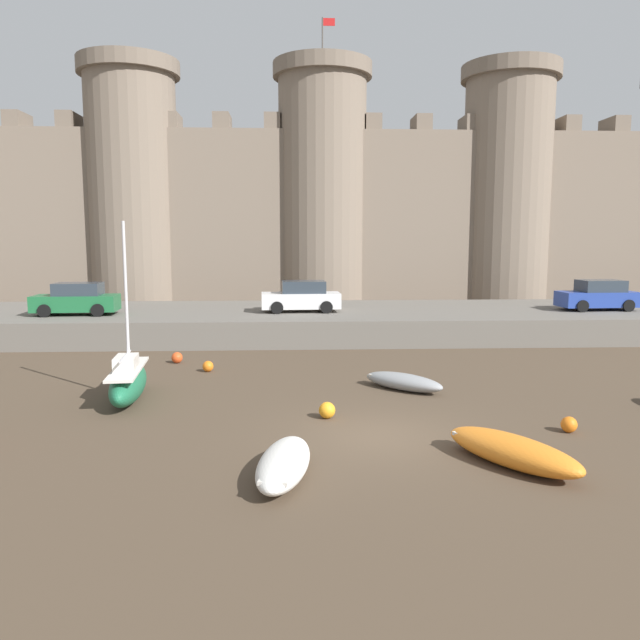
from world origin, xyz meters
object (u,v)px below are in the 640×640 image
(mooring_buoy_near_channel, at_px, (177,358))
(rowboat_midflat_centre, at_px, (403,381))
(car_quay_centre_west, at_px, (598,296))
(rowboat_foreground_left, at_px, (512,450))
(sailboat_foreground_right, at_px, (128,381))
(mooring_buoy_mid_mud, at_px, (208,366))
(mooring_buoy_off_centre, at_px, (569,425))
(rowboat_foreground_centre, at_px, (284,463))
(car_quay_west, at_px, (302,297))
(mooring_buoy_near_shore, at_px, (327,410))
(car_quay_east, at_px, (76,300))

(mooring_buoy_near_channel, bearing_deg, rowboat_midflat_centre, -30.20)
(car_quay_centre_west, bearing_deg, rowboat_foreground_left, -120.97)
(sailboat_foreground_right, bearing_deg, rowboat_foreground_left, -31.27)
(mooring_buoy_mid_mud, xyz_separation_m, mooring_buoy_off_centre, (10.69, -8.13, 0.00))
(rowboat_foreground_left, relative_size, mooring_buoy_near_channel, 7.88)
(rowboat_foreground_centre, bearing_deg, car_quay_west, 87.88)
(mooring_buoy_mid_mud, height_order, mooring_buoy_off_centre, mooring_buoy_off_centre)
(sailboat_foreground_right, relative_size, mooring_buoy_mid_mud, 13.37)
(rowboat_foreground_left, bearing_deg, mooring_buoy_off_centre, 44.39)
(sailboat_foreground_right, distance_m, mooring_buoy_off_centre, 13.24)
(mooring_buoy_near_channel, distance_m, car_quay_centre_west, 22.43)
(sailboat_foreground_right, bearing_deg, mooring_buoy_near_channel, 85.66)
(rowboat_midflat_centre, height_order, mooring_buoy_near_channel, rowboat_midflat_centre)
(rowboat_foreground_centre, xyz_separation_m, mooring_buoy_near_shore, (1.20, 4.47, -0.11))
(sailboat_foreground_right, bearing_deg, mooring_buoy_off_centre, -17.07)
(rowboat_foreground_centre, bearing_deg, mooring_buoy_near_channel, 109.78)
(mooring_buoy_off_centre, bearing_deg, mooring_buoy_near_channel, 140.98)
(rowboat_foreground_centre, relative_size, car_quay_centre_west, 0.79)
(rowboat_foreground_left, xyz_separation_m, mooring_buoy_near_shore, (-4.02, 3.96, -0.13))
(sailboat_foreground_right, relative_size, car_quay_west, 1.37)
(mooring_buoy_near_shore, xyz_separation_m, mooring_buoy_off_centre, (6.41, -1.61, -0.02))
(mooring_buoy_off_centre, bearing_deg, sailboat_foreground_right, 162.93)
(mooring_buoy_mid_mud, relative_size, car_quay_west, 0.10)
(rowboat_foreground_centre, relative_size, mooring_buoy_near_channel, 7.18)
(rowboat_foreground_centre, distance_m, car_quay_west, 19.71)
(rowboat_midflat_centre, relative_size, mooring_buoy_near_channel, 6.19)
(sailboat_foreground_right, distance_m, mooring_buoy_near_channel, 6.03)
(rowboat_foreground_left, relative_size, mooring_buoy_off_centre, 8.39)
(rowboat_midflat_centre, relative_size, mooring_buoy_mid_mud, 6.67)
(mooring_buoy_near_channel, bearing_deg, rowboat_foreground_left, -51.28)
(sailboat_foreground_right, xyz_separation_m, mooring_buoy_off_centre, (12.65, -3.89, -0.42))
(mooring_buoy_near_channel, distance_m, mooring_buoy_off_centre, 15.70)
(sailboat_foreground_right, height_order, rowboat_foreground_left, sailboat_foreground_right)
(mooring_buoy_mid_mud, xyz_separation_m, mooring_buoy_near_channel, (-1.51, 1.75, 0.02))
(mooring_buoy_near_shore, distance_m, car_quay_centre_west, 21.74)
(mooring_buoy_off_centre, relative_size, car_quay_east, 0.10)
(mooring_buoy_mid_mud, distance_m, mooring_buoy_near_channel, 2.31)
(rowboat_foreground_left, height_order, car_quay_centre_west, car_quay_centre_west)
(car_quay_east, xyz_separation_m, car_quay_west, (11.37, 0.81, 0.00))
(rowboat_midflat_centre, relative_size, mooring_buoy_off_centre, 6.59)
(car_quay_centre_west, bearing_deg, car_quay_west, -179.98)
(mooring_buoy_mid_mud, height_order, mooring_buoy_near_channel, mooring_buoy_near_channel)
(car_quay_east, bearing_deg, mooring_buoy_near_shore, -50.44)
(rowboat_foreground_left, relative_size, mooring_buoy_near_shore, 7.55)
(mooring_buoy_mid_mud, bearing_deg, mooring_buoy_near_channel, 130.77)
(mooring_buoy_near_shore, distance_m, car_quay_west, 15.26)
(mooring_buoy_near_channel, relative_size, car_quay_centre_west, 0.11)
(rowboat_foreground_left, xyz_separation_m, mooring_buoy_off_centre, (2.39, 2.34, -0.15))
(rowboat_foreground_centre, height_order, car_quay_centre_west, car_quay_centre_west)
(sailboat_foreground_right, relative_size, mooring_buoy_off_centre, 13.21)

